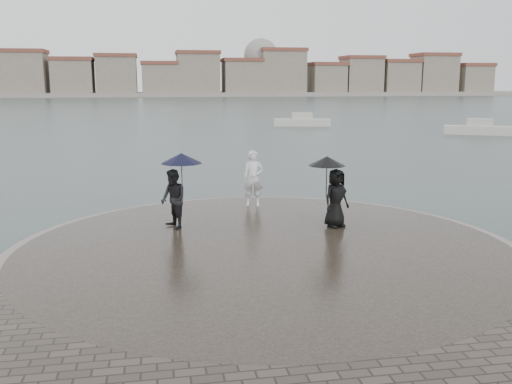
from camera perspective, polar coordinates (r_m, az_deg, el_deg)
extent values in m
plane|color=#2B3835|center=(10.84, 4.65, -12.38)|extent=(400.00, 400.00, 0.00)
cylinder|color=gray|center=(13.98, 0.96, -6.20)|extent=(12.50, 12.50, 0.32)
cylinder|color=#2D261E|center=(13.98, 0.96, -6.12)|extent=(11.90, 11.90, 0.36)
imported|color=silver|center=(18.20, -0.28, 1.38)|extent=(0.73, 0.56, 1.78)
imported|color=black|center=(15.58, -8.27, -0.70)|extent=(0.88, 0.97, 1.61)
cylinder|color=black|center=(15.58, -7.42, 1.36)|extent=(0.02, 0.02, 0.90)
cone|color=black|center=(15.50, -7.47, 3.37)|extent=(1.14, 1.14, 0.28)
imported|color=black|center=(15.70, 8.00, -0.61)|extent=(0.93, 0.80, 1.61)
cylinder|color=black|center=(15.62, 7.06, 1.21)|extent=(0.02, 0.02, 0.90)
cone|color=black|center=(15.54, 7.10, 3.10)|extent=(1.03, 1.03, 0.26)
cube|color=gray|center=(172.66, -9.57, 9.61)|extent=(260.00, 20.00, 1.20)
cube|color=gray|center=(173.06, -22.17, 10.75)|extent=(12.00, 10.00, 12.00)
cube|color=brown|center=(173.25, -22.33, 12.90)|extent=(12.60, 10.60, 1.00)
cube|color=gray|center=(170.94, -17.81, 10.71)|extent=(11.00, 10.00, 10.00)
cube|color=brown|center=(171.06, -17.92, 12.54)|extent=(11.60, 10.60, 1.00)
cube|color=gray|center=(169.86, -13.73, 11.08)|extent=(11.00, 10.00, 11.00)
cube|color=brown|center=(170.01, -13.82, 13.10)|extent=(11.60, 10.60, 1.00)
cube|color=gray|center=(169.62, -9.59, 10.90)|extent=(10.00, 10.00, 9.00)
cube|color=brown|center=(169.70, -9.65, 12.59)|extent=(10.60, 10.60, 1.00)
cube|color=gray|center=(170.15, -5.83, 11.50)|extent=(12.00, 10.00, 12.00)
cube|color=brown|center=(170.34, -5.87, 13.69)|extent=(12.60, 10.60, 1.00)
cube|color=gray|center=(171.68, -1.41, 11.22)|extent=(11.00, 10.00, 10.00)
cube|color=brown|center=(171.79, -1.42, 13.05)|extent=(11.60, 10.60, 1.00)
cube|color=gray|center=(173.96, 2.58, 11.70)|extent=(13.00, 10.00, 13.00)
cube|color=brown|center=(174.19, 2.60, 14.00)|extent=(13.60, 10.60, 1.00)
cube|color=gray|center=(177.58, 7.06, 10.97)|extent=(10.00, 10.00, 9.00)
cube|color=brown|center=(177.65, 7.10, 12.58)|extent=(10.60, 10.60, 1.00)
cube|color=gray|center=(181.14, 10.46, 11.19)|extent=(11.00, 10.00, 11.00)
cube|color=brown|center=(181.28, 10.53, 13.08)|extent=(11.60, 10.60, 1.00)
cube|color=gray|center=(185.70, 13.98, 10.88)|extent=(11.00, 10.00, 10.00)
cube|color=brown|center=(185.80, 14.06, 12.58)|extent=(11.60, 10.60, 1.00)
cube|color=gray|center=(190.90, 17.35, 11.01)|extent=(12.00, 10.00, 12.00)
cube|color=brown|center=(191.07, 17.46, 12.95)|extent=(12.60, 10.60, 1.00)
cube|color=gray|center=(197.20, 20.73, 10.35)|extent=(10.00, 10.00, 9.00)
cube|color=brown|center=(197.27, 20.83, 11.80)|extent=(10.60, 10.60, 1.00)
sphere|color=gray|center=(174.84, 0.47, 13.51)|extent=(10.00, 10.00, 10.00)
cube|color=beige|center=(50.69, 21.40, 5.66)|extent=(5.57, 4.12, 0.90)
cube|color=beige|center=(50.64, 21.45, 6.33)|extent=(2.33, 2.03, 0.90)
cube|color=beige|center=(56.58, 4.63, 6.85)|extent=(5.72, 2.82, 0.90)
cube|color=beige|center=(56.54, 4.64, 7.46)|extent=(2.22, 1.63, 0.90)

